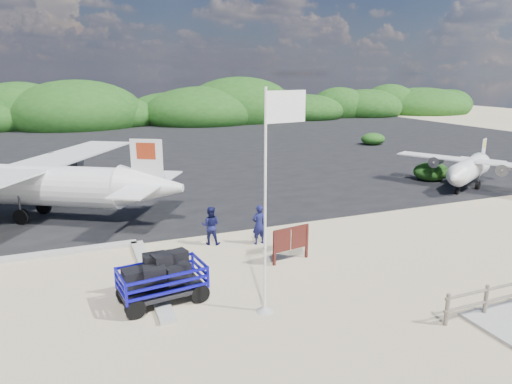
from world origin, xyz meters
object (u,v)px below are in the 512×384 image
Objects in this scene: baggage_cart at (163,302)px; crew_b at (211,225)px; aircraft_large at (330,155)px; flagpole at (265,311)px; crew_a at (259,225)px; aircraft_small at (80,145)px; signboard at (291,261)px.

crew_b is at bearing 49.55° from baggage_cart.
aircraft_large is (19.18, 21.97, 0.00)m from baggage_cart.
flagpole reaches higher than aircraft_large.
crew_a is 0.23× the size of aircraft_small.
flagpole reaches higher than aircraft_small.
baggage_cart reaches higher than signboard.
aircraft_small is at bearing 91.50° from signboard.
baggage_cart is 5.34m from crew_b.
aircraft_large reaches higher than signboard.
aircraft_large reaches higher than aircraft_small.
baggage_cart is 0.38× the size of aircraft_small.
aircraft_large is 2.34× the size of aircraft_small.
baggage_cart is 0.16× the size of aircraft_large.
aircraft_large is at bearing 116.14° from aircraft_small.
crew_a is 23.28m from aircraft_large.
crew_b is 0.09× the size of aircraft_large.
flagpole is at bearing -137.11° from signboard.
flagpole reaches higher than signboard.
aircraft_small is at bearing 96.72° from flagpole.
signboard is 3.89m from crew_b.
signboard is 36.01m from aircraft_small.
crew_b is 0.22× the size of aircraft_small.
baggage_cart is 1.66× the size of signboard.
crew_a is (4.81, 3.68, 0.87)m from baggage_cart.
crew_b is at bearing 118.91° from signboard.
aircraft_small is at bearing -57.08° from crew_b.
signboard is 0.23× the size of aircraft_small.
aircraft_large reaches higher than baggage_cart.
crew_b is 32.70m from aircraft_small.
aircraft_large is (16.30, 17.55, -0.84)m from crew_b.
signboard is at bearing 8.12° from baggage_cart.
crew_b is at bearing 77.81° from aircraft_large.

